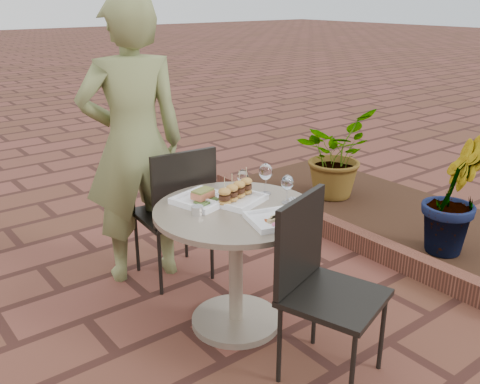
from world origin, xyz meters
TOP-DOWN VIEW (x-y plane):
  - ground at (0.00, 0.00)m, footprint 60.00×60.00m
  - cafe_table at (0.27, -0.16)m, footprint 0.90×0.90m
  - chair_far at (0.28, 0.47)m, footprint 0.48×0.48m
  - chair_near at (0.34, -0.73)m, footprint 0.55×0.55m
  - diner at (0.12, 0.72)m, footprint 0.77×0.61m
  - plate_salmon at (0.18, 0.02)m, footprint 0.34×0.34m
  - plate_sliders at (0.33, -0.08)m, footprint 0.34×0.34m
  - plate_tuna at (0.31, -0.43)m, footprint 0.31×0.31m
  - wine_glass_right at (0.55, -0.27)m, footprint 0.07×0.07m
  - wine_glass_mid at (0.44, -0.01)m, footprint 0.06×0.06m
  - wine_glass_far at (0.55, -0.09)m, footprint 0.08×0.08m
  - steel_ramekin at (0.06, -0.11)m, footprint 0.07×0.07m
  - cutlery_set at (0.57, -0.32)m, footprint 0.18×0.24m
  - planter_curb at (1.60, 0.30)m, footprint 0.12×3.00m
  - mulch_bed at (2.30, 0.30)m, footprint 1.30×3.00m
  - potted_plant_a at (2.20, 0.87)m, footprint 0.90×0.85m
  - potted_plant_b at (2.00, -0.43)m, footprint 0.56×0.50m

SIDE VIEW (x-z plane):
  - ground at x=0.00m, z-range 0.00..0.00m
  - mulch_bed at x=2.30m, z-range 0.00..0.06m
  - planter_curb at x=1.60m, z-range 0.00..0.15m
  - potted_plant_a at x=2.20m, z-range 0.06..0.86m
  - potted_plant_b at x=2.00m, z-range 0.06..0.91m
  - cafe_table at x=0.27m, z-range 0.12..0.85m
  - chair_far at x=0.28m, z-range 0.08..1.01m
  - chair_near at x=0.34m, z-range 0.08..1.01m
  - cutlery_set at x=0.57m, z-range 0.73..0.73m
  - plate_tuna at x=0.31m, z-range 0.73..0.76m
  - plate_salmon at x=0.18m, z-range 0.71..0.79m
  - steel_ramekin at x=0.06m, z-range 0.73..0.78m
  - plate_sliders at x=0.33m, z-range 0.68..0.86m
  - wine_glass_mid at x=0.44m, z-range 0.76..0.91m
  - wine_glass_right at x=0.55m, z-range 0.76..0.93m
  - wine_glass_far at x=0.55m, z-range 0.77..0.95m
  - diner at x=0.12m, z-range 0.00..1.85m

